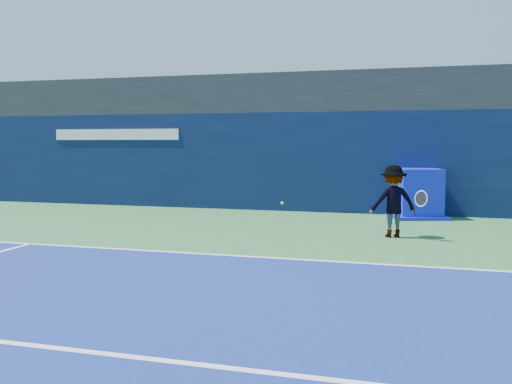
% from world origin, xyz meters
% --- Properties ---
extents(ground, '(80.00, 80.00, 0.00)m').
position_xyz_m(ground, '(0.00, 0.00, 0.00)').
color(ground, '#306B37').
rests_on(ground, ground).
extents(baseline, '(24.00, 0.10, 0.01)m').
position_xyz_m(baseline, '(0.00, 3.00, 0.01)').
color(baseline, white).
rests_on(baseline, ground).
extents(service_line, '(24.00, 0.10, 0.01)m').
position_xyz_m(service_line, '(0.00, -2.00, 0.01)').
color(service_line, white).
rests_on(service_line, ground).
extents(stadium_band, '(36.00, 3.00, 1.20)m').
position_xyz_m(stadium_band, '(0.00, 11.50, 3.60)').
color(stadium_band, '#222227').
rests_on(stadium_band, back_wall_assembly).
extents(back_wall_assembly, '(36.00, 1.03, 3.00)m').
position_xyz_m(back_wall_assembly, '(-0.00, 10.50, 1.50)').
color(back_wall_assembly, '#0A1537').
rests_on(back_wall_assembly, ground).
extents(equipment_cart, '(1.79, 1.79, 1.37)m').
position_xyz_m(equipment_cart, '(2.63, 9.58, 0.62)').
color(equipment_cart, '#0D15C3').
rests_on(equipment_cart, ground).
extents(tennis_player, '(1.32, 0.89, 1.59)m').
position_xyz_m(tennis_player, '(2.13, 6.02, 0.79)').
color(tennis_player, silver).
rests_on(tennis_player, ground).
extents(tennis_ball, '(0.06, 0.06, 0.06)m').
position_xyz_m(tennis_ball, '(-0.35, 5.85, 0.70)').
color(tennis_ball, '#F4F81B').
rests_on(tennis_ball, ground).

